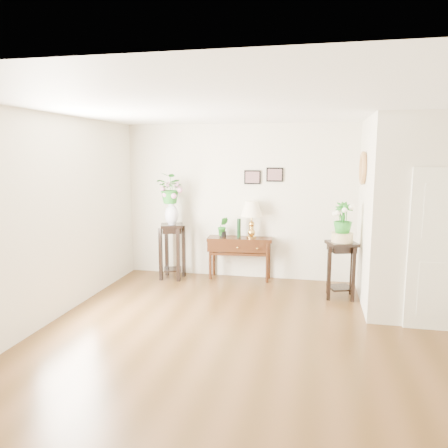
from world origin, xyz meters
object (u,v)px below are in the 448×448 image
(plant_stand_b, at_px, (341,270))
(console_table, at_px, (240,258))
(plant_stand_a, at_px, (172,251))
(table_lamp, at_px, (252,219))

(plant_stand_b, bearing_deg, console_table, 158.05)
(plant_stand_b, bearing_deg, plant_stand_a, 170.65)
(console_table, distance_m, plant_stand_b, 1.88)
(console_table, height_order, plant_stand_a, plant_stand_a)
(table_lamp, relative_size, plant_stand_b, 0.75)
(console_table, relative_size, plant_stand_a, 1.15)
(console_table, xyz_separation_m, plant_stand_b, (1.75, -0.70, 0.06))
(table_lamp, distance_m, plant_stand_a, 1.57)
(console_table, bearing_deg, table_lamp, -4.71)
(plant_stand_a, bearing_deg, console_table, 10.13)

